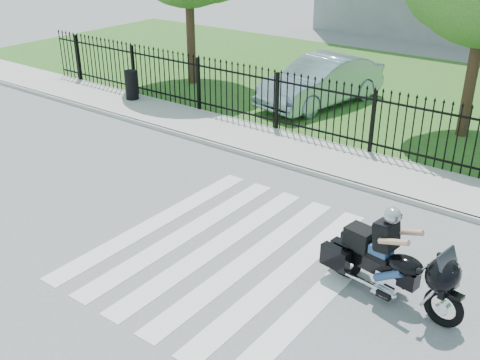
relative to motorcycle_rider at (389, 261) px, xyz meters
The scene contains 9 objects.
ground 3.00m from the motorcycle_rider, 169.98° to the right, with size 120.00×120.00×0.00m, color slate.
crosswalk 2.99m from the motorcycle_rider, 169.98° to the right, with size 5.00×5.50×0.01m, color silver, non-canonical shape.
sidewalk 5.37m from the motorcycle_rider, 122.56° to the left, with size 40.00×2.00×0.12m, color #ADAAA3.
curb 4.57m from the motorcycle_rider, 129.40° to the left, with size 40.00×0.12×0.12m, color #ADAAA3.
grass_strip 11.87m from the motorcycle_rider, 104.02° to the left, with size 40.00×12.00×0.02m, color #2B581E.
iron_fence 6.20m from the motorcycle_rider, 117.58° to the left, with size 26.00×0.04×1.80m.
motorcycle_rider is the anchor object (origin of this frame).
parked_car 10.56m from the motorcycle_rider, 125.55° to the left, with size 1.68×4.81×1.58m, color #97AEBE.
litter_bin 12.43m from the motorcycle_rider, 156.60° to the left, with size 0.44×0.44×0.98m, color black.
Camera 1 is at (5.58, -7.19, 5.88)m, focal length 42.00 mm.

